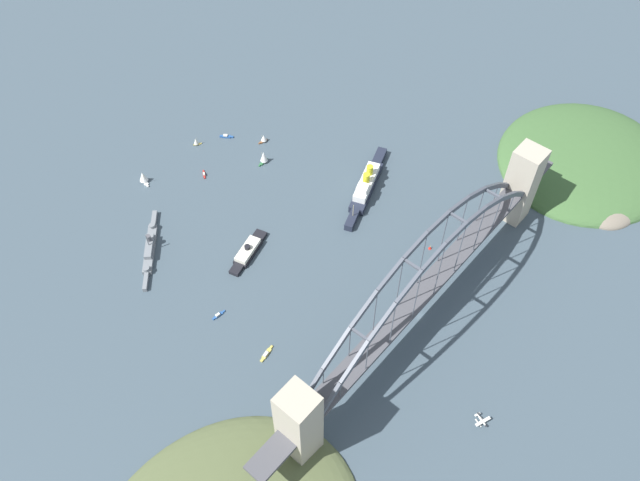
# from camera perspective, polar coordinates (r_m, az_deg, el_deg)

# --- Properties ---
(ground_plane) EXTENTS (1400.00, 1400.00, 0.00)m
(ground_plane) POSITION_cam_1_polar(r_m,az_deg,el_deg) (394.79, 8.80, -6.60)
(ground_plane) COLOR #3D4C56
(harbor_arch_bridge) EXTENTS (279.94, 17.84, 75.59)m
(harbor_arch_bridge) POSITION_cam_1_polar(r_m,az_deg,el_deg) (369.37, 9.37, -4.04)
(harbor_arch_bridge) COLOR #ADA38E
(harbor_arch_bridge) RESTS_ON ground
(headland_east_shore) EXTENTS (133.79, 122.97, 24.89)m
(headland_east_shore) POSITION_cam_1_polar(r_m,az_deg,el_deg) (511.29, 22.49, 6.32)
(headland_east_shore) COLOR #3D6033
(headland_east_shore) RESTS_ON ground
(ocean_liner) EXTENTS (77.77, 34.55, 17.31)m
(ocean_liner) POSITION_cam_1_polar(r_m,az_deg,el_deg) (452.17, 4.15, 4.96)
(ocean_liner) COLOR #1E2333
(ocean_liner) RESTS_ON ground
(naval_cruiser) EXTENTS (48.49, 47.50, 16.13)m
(naval_cruiser) POSITION_cam_1_polar(r_m,az_deg,el_deg) (431.59, -14.87, -0.61)
(naval_cruiser) COLOR slate
(naval_cruiser) RESTS_ON ground
(harbor_ferry_steamer) EXTENTS (39.27, 17.52, 7.98)m
(harbor_ferry_steamer) POSITION_cam_1_polar(r_m,az_deg,el_deg) (418.17, -6.40, -0.93)
(harbor_ferry_steamer) COLOR black
(harbor_ferry_steamer) RESTS_ON ground
(seaplane_taxiing_near_bridge) EXTENTS (9.49, 8.63, 4.54)m
(seaplane_taxiing_near_bridge) POSITION_cam_1_polar(r_m,az_deg,el_deg) (367.49, 14.15, -15.27)
(seaplane_taxiing_near_bridge) COLOR #B7B7B2
(seaplane_taxiing_near_bridge) RESTS_ON ground
(small_boat_0) EXTENTS (12.00, 3.80, 1.94)m
(small_boat_0) POSITION_cam_1_polar(r_m,az_deg,el_deg) (377.45, -4.79, -10.00)
(small_boat_0) COLOR gold
(small_boat_0) RESTS_ON ground
(small_boat_1) EXTENTS (9.30, 2.51, 2.05)m
(small_boat_1) POSITION_cam_1_polar(r_m,az_deg,el_deg) (394.35, -9.02, -6.56)
(small_boat_1) COLOR #234C8C
(small_boat_1) RESTS_ON ground
(small_boat_2) EXTENTS (7.24, 9.37, 2.28)m
(small_boat_2) POSITION_cam_1_polar(r_m,az_deg,el_deg) (498.40, -8.33, 9.14)
(small_boat_2) COLOR #234C8C
(small_boat_2) RESTS_ON ground
(small_boat_3) EXTENTS (9.91, 5.86, 11.43)m
(small_boat_3) POSITION_cam_1_polar(r_m,az_deg,el_deg) (472.26, -5.02, 7.43)
(small_boat_3) COLOR #2D6B3D
(small_boat_3) RESTS_ON ground
(small_boat_4) EXTENTS (7.42, 10.78, 10.35)m
(small_boat_4) POSITION_cam_1_polar(r_m,az_deg,el_deg) (473.43, -15.43, 5.46)
(small_boat_4) COLOR silver
(small_boat_4) RESTS_ON ground
(small_boat_5) EXTENTS (7.92, 5.03, 7.27)m
(small_boat_5) POSITION_cam_1_polar(r_m,az_deg,el_deg) (489.85, -5.03, 9.05)
(small_boat_5) COLOR brown
(small_boat_5) RESTS_ON ground
(small_boat_6) EXTENTS (5.74, 7.45, 2.09)m
(small_boat_6) POSITION_cam_1_polar(r_m,az_deg,el_deg) (471.57, -10.26, 5.81)
(small_boat_6) COLOR #B2231E
(small_boat_6) RESTS_ON ground
(small_boat_7) EXTENTS (5.86, 4.88, 6.88)m
(small_boat_7) POSITION_cam_1_polar(r_m,az_deg,el_deg) (494.29, -10.95, 8.63)
(small_boat_7) COLOR gold
(small_boat_7) RESTS_ON ground
(channel_marker_buoy) EXTENTS (2.20, 2.20, 2.75)m
(channel_marker_buoy) POSITION_cam_1_polar(r_m,az_deg,el_deg) (425.16, 9.76, -0.62)
(channel_marker_buoy) COLOR red
(channel_marker_buoy) RESTS_ON ground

